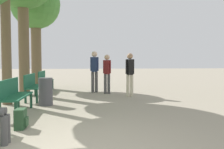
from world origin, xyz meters
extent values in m
cube|color=#19422D|center=(-1.29, 1.25, 0.22)|extent=(0.06, 0.06, 0.44)
cube|color=#1E6042|center=(-1.47, 2.91, 0.46)|extent=(0.44, 1.68, 0.04)
cube|color=#1E6042|center=(-1.67, 2.91, 0.69)|extent=(0.04, 1.68, 0.42)
cube|color=#19422D|center=(-1.29, 2.11, 0.22)|extent=(0.06, 0.06, 0.44)
cube|color=#19422D|center=(-1.29, 3.70, 0.22)|extent=(0.06, 0.06, 0.44)
cube|color=#19422D|center=(-1.65, 3.70, 0.22)|extent=(0.06, 0.06, 0.44)
cube|color=#1E6042|center=(-1.47, 5.36, 0.46)|extent=(0.44, 1.68, 0.04)
cube|color=#1E6042|center=(-1.67, 5.36, 0.69)|extent=(0.04, 1.68, 0.42)
cube|color=#19422D|center=(-1.29, 4.57, 0.22)|extent=(0.06, 0.06, 0.44)
cube|color=#19422D|center=(-1.29, 6.16, 0.22)|extent=(0.06, 0.06, 0.44)
cube|color=#19422D|center=(-1.65, 4.57, 0.22)|extent=(0.06, 0.06, 0.44)
cube|color=#19422D|center=(-1.65, 6.16, 0.22)|extent=(0.06, 0.06, 0.44)
cube|color=#1E6042|center=(-1.47, 7.82, 0.46)|extent=(0.44, 1.68, 0.04)
cube|color=#1E6042|center=(-1.67, 7.82, 0.69)|extent=(0.04, 1.68, 0.42)
cube|color=#19422D|center=(-1.29, 7.03, 0.22)|extent=(0.06, 0.06, 0.44)
cube|color=#19422D|center=(-1.29, 8.61, 0.22)|extent=(0.06, 0.06, 0.44)
cube|color=#19422D|center=(-1.65, 7.03, 0.22)|extent=(0.06, 0.06, 0.44)
cube|color=#19422D|center=(-1.65, 8.61, 0.22)|extent=(0.06, 0.06, 0.44)
cylinder|color=brown|center=(-2.17, 4.46, 1.97)|extent=(0.30, 0.30, 3.94)
cylinder|color=brown|center=(-2.17, 6.73, 2.01)|extent=(0.42, 0.42, 4.01)
cylinder|color=brown|center=(-2.17, 9.29, 1.75)|extent=(0.50, 0.50, 3.51)
sphere|color=#478438|center=(-2.17, 9.29, 4.18)|extent=(2.44, 2.44, 2.44)
cylinder|color=#4C4C4C|center=(-1.05, 0.49, 0.24)|extent=(0.12, 0.12, 0.48)
cylinder|color=#4C4C4C|center=(-1.05, 0.63, 0.24)|extent=(0.12, 0.12, 0.48)
cube|color=#284C2D|center=(-1.04, 1.48, 0.20)|extent=(0.19, 0.32, 0.40)
cube|color=#284C2D|center=(-0.92, 1.48, 0.14)|extent=(0.04, 0.22, 0.18)
cylinder|color=beige|center=(1.88, 5.72, 0.42)|extent=(0.12, 0.12, 0.83)
cylinder|color=beige|center=(2.03, 5.72, 0.42)|extent=(0.12, 0.12, 0.83)
cube|color=black|center=(1.95, 5.72, 1.12)|extent=(0.23, 0.26, 0.59)
cylinder|color=black|center=(1.83, 5.72, 1.14)|extent=(0.09, 0.09, 0.56)
cylinder|color=black|center=(2.08, 5.72, 1.14)|extent=(0.09, 0.09, 0.56)
sphere|color=#A37A5B|center=(1.95, 5.72, 1.54)|extent=(0.22, 0.22, 0.22)
cylinder|color=#4C4C4C|center=(1.09, 6.63, 0.41)|extent=(0.12, 0.12, 0.81)
cylinder|color=#4C4C4C|center=(1.23, 6.63, 0.41)|extent=(0.12, 0.12, 0.81)
cube|color=maroon|center=(1.16, 6.63, 1.10)|extent=(0.26, 0.28, 0.58)
cylinder|color=maroon|center=(1.04, 6.63, 1.12)|extent=(0.08, 0.08, 0.55)
cylinder|color=maroon|center=(1.28, 6.63, 1.12)|extent=(0.08, 0.08, 0.55)
sphere|color=tan|center=(1.16, 6.63, 1.51)|extent=(0.22, 0.22, 0.22)
cylinder|color=#4C4C4C|center=(0.58, 7.12, 0.45)|extent=(0.13, 0.13, 0.89)
cylinder|color=#4C4C4C|center=(0.74, 7.12, 0.45)|extent=(0.13, 0.13, 0.89)
cube|color=navy|center=(0.66, 7.12, 1.21)|extent=(0.26, 0.23, 0.63)
cylinder|color=navy|center=(0.53, 7.12, 1.22)|extent=(0.09, 0.09, 0.60)
cylinder|color=navy|center=(0.80, 7.12, 1.22)|extent=(0.09, 0.09, 0.60)
sphere|color=beige|center=(0.66, 7.12, 1.65)|extent=(0.24, 0.24, 0.24)
cylinder|color=#4C4C51|center=(-0.95, 4.15, 0.42)|extent=(0.42, 0.42, 0.84)
camera|label=1|loc=(0.24, -3.61, 1.36)|focal=40.00mm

